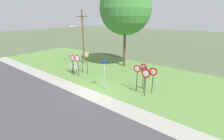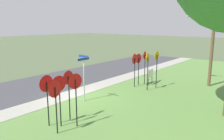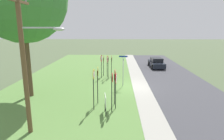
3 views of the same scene
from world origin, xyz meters
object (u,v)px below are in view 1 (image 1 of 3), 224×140
yield_sign_near_right (153,74)px  notice_board (74,66)px  yield_sign_center (143,70)px  stop_sign_far_left (87,58)px  stop_sign_near_left (78,61)px  stop_sign_far_center (82,57)px  yield_sign_far_left (145,74)px  stop_sign_far_right (73,61)px  oak_tree_left (125,9)px  yield_sign_near_left (137,72)px  yield_sign_far_right (146,76)px  stop_sign_near_right (72,59)px  utility_pole (82,35)px  street_name_post (105,72)px

yield_sign_near_right → notice_board: bearing=178.2°
yield_sign_center → stop_sign_far_left: bearing=-167.2°
stop_sign_near_left → stop_sign_far_center: stop_sign_far_center is taller
yield_sign_far_left → yield_sign_center: yield_sign_center is taller
stop_sign_far_right → yield_sign_center: size_ratio=0.98×
yield_sign_center → oak_tree_left: oak_tree_left is taller
yield_sign_near_left → oak_tree_left: oak_tree_left is taller
stop_sign_near_left → yield_sign_near_right: 8.74m
stop_sign_far_left → yield_sign_center: 7.40m
yield_sign_far_right → notice_board: size_ratio=2.01×
stop_sign_near_right → yield_sign_far_left: stop_sign_near_right is taller
stop_sign_near_left → oak_tree_left: oak_tree_left is taller
utility_pole → notice_board: 5.61m
stop_sign_near_left → oak_tree_left: (1.64, 7.01, 5.77)m
stop_sign_near_left → yield_sign_near_right: size_ratio=1.07×
stop_sign_far_left → yield_sign_near_left: bearing=-11.6°
stop_sign_far_right → yield_sign_center: yield_sign_center is taller
yield_sign_far_left → notice_board: yield_sign_far_left is taller
yield_sign_far_right → yield_sign_near_right: bearing=71.7°
street_name_post → oak_tree_left: bearing=112.3°
yield_sign_near_left → street_name_post: 3.02m
stop_sign_near_left → yield_sign_far_right: bearing=-3.3°
oak_tree_left → stop_sign_far_right: bearing=-108.4°
street_name_post → stop_sign_far_right: bearing=174.1°
yield_sign_near_left → yield_sign_far_right: (1.05, -0.33, -0.06)m
yield_sign_far_left → oak_tree_left: 10.53m
yield_sign_far_left → yield_sign_center: (-0.47, 0.62, 0.08)m
stop_sign_near_right → notice_board: stop_sign_near_right is taller
stop_sign_far_left → notice_board: bearing=-167.1°
yield_sign_far_left → stop_sign_far_left: bearing=-176.2°
stop_sign_near_left → stop_sign_far_right: 0.73m
stop_sign_near_right → oak_tree_left: oak_tree_left is taller
stop_sign_far_center → yield_sign_near_left: 8.26m
yield_sign_near_right → utility_pole: (-12.60, 2.87, 2.35)m
stop_sign_near_left → stop_sign_far_left: size_ratio=0.94×
street_name_post → oak_tree_left: 10.21m
stop_sign_near_left → stop_sign_near_right: stop_sign_near_right is taller
stop_sign_near_right → stop_sign_far_center: (0.36, 1.25, 0.12)m
utility_pole → oak_tree_left: oak_tree_left is taller
stop_sign_near_left → utility_pole: (-3.99, 4.34, 2.26)m
stop_sign_far_center → yield_sign_center: bearing=4.3°
stop_sign_near_left → notice_board: (-1.50, 0.59, -1.09)m
oak_tree_left → notice_board: bearing=-116.1°
stop_sign_far_left → yield_sign_near_right: size_ratio=1.14×
stop_sign_far_center → notice_board: (-0.58, -0.82, -1.20)m
stop_sign_far_center → stop_sign_far_right: stop_sign_far_center is taller
yield_sign_far_left → stop_sign_far_center: bearing=-177.1°
stop_sign_near_left → stop_sign_far_left: (0.17, 1.25, 0.09)m
yield_sign_center → oak_tree_left: (-5.92, 5.39, 5.75)m
yield_sign_near_left → notice_board: size_ratio=2.08×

